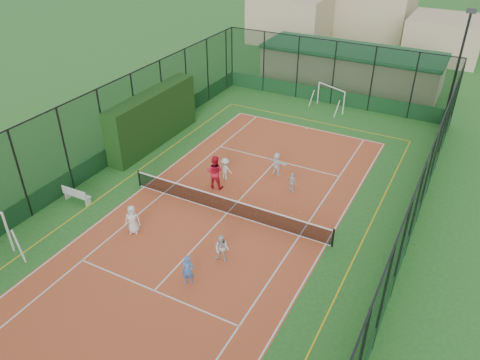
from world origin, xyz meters
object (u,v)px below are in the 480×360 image
Objects in this scene: futsal_goal_far at (331,98)px; child_near_right at (222,249)px; white_bench at (77,194)px; child_near_mid at (188,270)px; child_far_left at (225,169)px; child_near_left at (133,219)px; floodlight_ne at (456,72)px; child_far_back at (277,164)px; coach at (215,172)px; child_far_right at (292,183)px; clubhouse at (351,67)px.

child_near_right is (1.35, -19.36, -0.16)m from futsal_goal_far.
child_near_right is at bearing -4.45° from white_bench.
child_near_mid is (0.79, -21.29, -0.14)m from futsal_goal_far.
child_near_mid is 1.07× the size of child_far_left.
child_near_left reaches higher than child_near_right.
futsal_goal_far is (-8.32, -0.63, -3.23)m from floodlight_ne.
futsal_goal_far is 11.05m from child_far_back.
child_far_left is (-2.85, 8.28, -0.05)m from child_near_mid.
floodlight_ne reaches higher than child_far_left.
coach reaches higher than child_near_mid.
child_far_back is (-0.41, 10.24, -0.03)m from child_near_mid.
child_far_left is at bearing 31.16° from child_far_right.
child_near_mid is at bearing -87.76° from clubhouse.
futsal_goal_far is at bearing -175.64° from floodlight_ne.
clubhouse reaches higher than futsal_goal_far.
child_far_back is at bearing 41.38° from white_bench.
coach reaches higher than child_near_right.
child_near_left is 9.01m from child_far_right.
futsal_goal_far is (8.08, 18.83, 0.42)m from white_bench.
child_far_left is at bearing 49.24° from child_far_back.
floodlight_ne is 6.71× the size of child_far_right.
futsal_goal_far is 12.61m from child_far_right.
child_far_back is (2.43, 1.96, 0.02)m from child_far_left.
child_far_back is (0.37, -11.05, -0.16)m from futsal_goal_far.
child_near_left is at bearing -97.43° from clubhouse.
child_far_back is 3.92m from coach.
white_bench is at bearing 55.69° from child_far_right.
child_near_left is (4.47, -0.71, 0.31)m from white_bench.
child_near_mid is at bearing -108.95° from floodlight_ne.
child_far_back is at bearing -87.80° from clubhouse.
child_near_mid is at bearing 102.70° from child_far_back.
child_near_mid is (1.07, -27.33, -0.82)m from clubhouse.
child_near_right is at bearing 108.35° from child_far_right.
clubhouse reaches higher than child_near_left.
floodlight_ne reaches higher than white_bench.
floodlight_ne reaches higher than child_far_right.
child_near_right is (1.64, -25.39, -0.84)m from clubhouse.
clubhouse is at bearing 71.35° from white_bench.
white_bench is at bearing 145.47° from child_near_left.
coach is at bearing 37.81° from white_bench.
child_near_mid is 0.74× the size of coach.
floodlight_ne is 21.44m from child_near_right.
child_near_left is at bearing 78.04° from child_far_left.
child_far_back is (-0.98, 8.31, -0.00)m from child_near_right.
floodlight_ne is 17.48m from child_far_left.
coach reaches higher than child_far_left.
clubhouse reaches higher than child_near_mid.
clubhouse is 10.91× the size of child_far_left.
child_far_right is (10.03, 6.38, 0.15)m from white_bench.
child_far_left is 1.13× the size of child_far_right.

